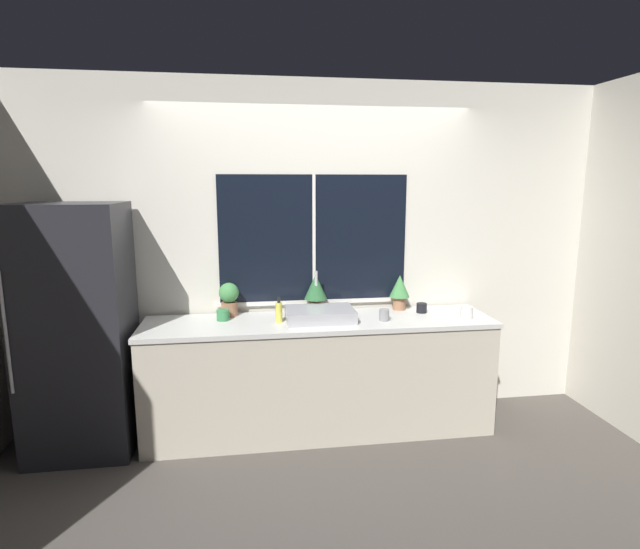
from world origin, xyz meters
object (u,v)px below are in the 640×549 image
at_px(potted_plant_center, 315,289).
at_px(mug_green, 223,315).
at_px(potted_plant_right, 400,289).
at_px(sink, 320,314).
at_px(potted_plant_left, 229,298).
at_px(refrigerator, 78,330).
at_px(mug_grey, 384,315).
at_px(mug_white, 467,312).
at_px(soap_bottle, 279,312).
at_px(mug_black, 422,308).

bearing_deg(potted_plant_center, mug_green, -169.89).
bearing_deg(potted_plant_right, sink, -161.64).
xyz_separation_m(potted_plant_left, mug_green, (-0.04, -0.13, -0.10)).
bearing_deg(refrigerator, mug_green, 6.88).
xyz_separation_m(refrigerator, mug_grey, (2.20, -0.07, 0.04)).
bearing_deg(mug_white, potted_plant_left, 169.60).
xyz_separation_m(sink, potted_plant_right, (0.69, 0.23, 0.12)).
distance_m(potted_plant_center, mug_grey, 0.59).
relative_size(sink, mug_grey, 5.76).
distance_m(sink, mug_grey, 0.48).
xyz_separation_m(potted_plant_right, soap_bottle, (-1.00, -0.24, -0.09)).
bearing_deg(potted_plant_right, potted_plant_center, 180.00).
bearing_deg(potted_plant_center, soap_bottle, -141.75).
height_order(potted_plant_left, mug_grey, potted_plant_left).
height_order(refrigerator, mug_grey, refrigerator).
bearing_deg(potted_plant_center, mug_grey, -33.32).
distance_m(potted_plant_left, mug_white, 1.84).
height_order(sink, potted_plant_left, sink).
height_order(sink, mug_white, sink).
bearing_deg(refrigerator, soap_bottle, 0.35).
relative_size(refrigerator, mug_green, 18.76).
bearing_deg(mug_black, mug_white, -35.91).
height_order(refrigerator, potted_plant_left, refrigerator).
xyz_separation_m(potted_plant_center, mug_green, (-0.72, -0.13, -0.15)).
distance_m(refrigerator, mug_white, 2.85).
xyz_separation_m(sink, mug_white, (1.12, -0.10, -0.00)).
distance_m(soap_bottle, mug_white, 1.44).
bearing_deg(potted_plant_right, soap_bottle, -166.45).
bearing_deg(potted_plant_left, mug_black, -4.66).
bearing_deg(mug_white, sink, 174.72).
xyz_separation_m(potted_plant_left, mug_grey, (1.16, -0.32, -0.10)).
xyz_separation_m(sink, mug_grey, (0.47, -0.09, -0.00)).
bearing_deg(sink, mug_white, -5.28).
xyz_separation_m(mug_black, mug_grey, (-0.36, -0.19, 0.01)).
bearing_deg(mug_green, mug_grey, -8.84).
distance_m(mug_white, mug_green, 1.86).
height_order(refrigerator, mug_black, refrigerator).
xyz_separation_m(potted_plant_center, mug_white, (1.13, -0.33, -0.14)).
xyz_separation_m(potted_plant_left, mug_black, (1.52, -0.12, -0.11)).
xyz_separation_m(soap_bottle, mug_white, (1.43, -0.09, -0.03)).
distance_m(refrigerator, sink, 1.73).
relative_size(potted_plant_center, potted_plant_right, 1.09).
height_order(mug_white, mug_grey, mug_white).
relative_size(mug_green, mug_grey, 1.07).
bearing_deg(mug_black, mug_grey, -152.12).
relative_size(potted_plant_left, mug_black, 3.20).
xyz_separation_m(sink, mug_green, (-0.73, 0.10, -0.01)).
bearing_deg(potted_plant_center, potted_plant_left, 180.00).
height_order(potted_plant_right, mug_green, potted_plant_right).
bearing_deg(mug_grey, sink, 169.48).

